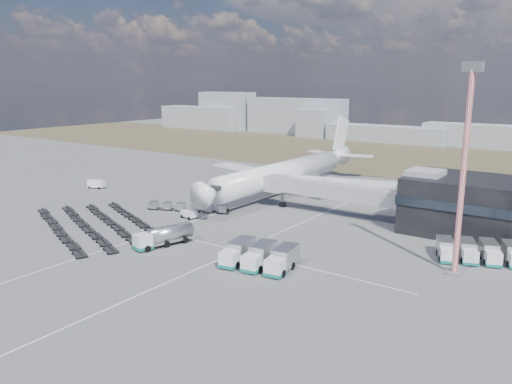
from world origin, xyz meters
The scene contains 16 objects.
ground centered at (0.00, 0.00, 0.00)m, with size 420.00×420.00×0.00m, color #565659.
grass_strip centered at (0.00, 110.00, 0.01)m, with size 420.00×90.00×0.01m, color #4A432C.
lane_markings centered at (9.77, 3.00, 0.01)m, with size 47.12×110.00×0.01m.
terminal centered at (47.77, 23.96, 5.25)m, with size 30.40×16.40×11.00m.
jet_bridge centered at (15.90, 20.42, 5.05)m, with size 30.30×3.80×7.05m.
airliner centered at (0.00, 32.38, 5.29)m, with size 51.59×64.53×17.62m.
skyline centered at (-23.45, 152.64, 7.43)m, with size 307.03×21.75×20.92m.
fuel_tanker centered at (4.34, -13.04, 1.65)m, with size 5.12×10.56×3.31m.
pushback_tug centered at (-4.00, 1.93, 0.73)m, with size 3.25×1.83×1.47m, color white.
utility_van centered at (-42.86, 9.22, 1.11)m, with size 4.15×1.88×2.23m, color white.
catering_truck centered at (1.74, 41.88, 1.28)m, with size 3.82×5.85×2.49m.
service_trucks_near centered at (22.76, -11.69, 1.63)m, with size 10.90×8.90×3.00m.
service_trucks_far centered at (48.47, 9.73, 1.42)m, with size 13.37×10.50×2.62m.
uld_row centered at (-7.71, 5.64, 0.97)m, with size 17.04×8.28×1.62m.
baggage_dollies centered at (-14.67, -12.25, 0.40)m, with size 36.99×27.23×0.80m.
floodlight_mast centered at (46.92, 1.99, 14.65)m, with size 2.79×2.26×29.23m.
Camera 1 is at (62.66, -68.48, 26.65)m, focal length 35.00 mm.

